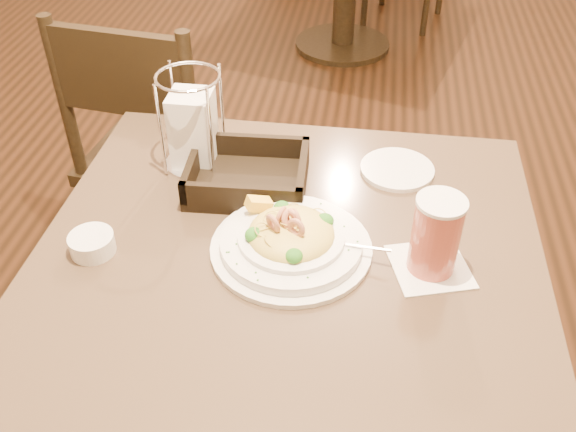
# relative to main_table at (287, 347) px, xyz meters

# --- Properties ---
(main_table) EXTENTS (0.90, 0.90, 0.76)m
(main_table) POSITION_rel_main_table_xyz_m (0.00, 0.00, 0.00)
(main_table) COLOR black
(main_table) RESTS_ON ground
(dining_chair_near) EXTENTS (0.47, 0.47, 0.93)m
(dining_chair_near) POSITION_rel_main_table_xyz_m (-0.48, 0.69, -0.02)
(dining_chair_near) COLOR black
(dining_chair_near) RESTS_ON ground
(pasta_bowl) EXTENTS (0.32, 0.29, 0.09)m
(pasta_bowl) POSITION_rel_main_table_xyz_m (0.00, 0.02, 0.27)
(pasta_bowl) COLOR white
(pasta_bowl) RESTS_ON main_table
(drink_glass) EXTENTS (0.16, 0.16, 0.15)m
(drink_glass) POSITION_rel_main_table_xyz_m (0.25, 0.01, 0.31)
(drink_glass) COLOR white
(drink_glass) RESTS_ON main_table
(bread_basket) EXTENTS (0.24, 0.20, 0.06)m
(bread_basket) POSITION_rel_main_table_xyz_m (-0.11, 0.20, 0.26)
(bread_basket) COLOR black
(bread_basket) RESTS_ON main_table
(napkin_caddy) EXTENTS (0.13, 0.13, 0.21)m
(napkin_caddy) POSITION_rel_main_table_xyz_m (-0.23, 0.26, 0.33)
(napkin_caddy) COLOR silver
(napkin_caddy) RESTS_ON main_table
(side_plate) EXTENTS (0.15, 0.15, 0.01)m
(side_plate) POSITION_rel_main_table_xyz_m (0.19, 0.29, 0.25)
(side_plate) COLOR white
(side_plate) RESTS_ON main_table
(butter_ramekin) EXTENTS (0.09, 0.09, 0.03)m
(butter_ramekin) POSITION_rel_main_table_xyz_m (-0.34, -0.03, 0.26)
(butter_ramekin) COLOR white
(butter_ramekin) RESTS_ON main_table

